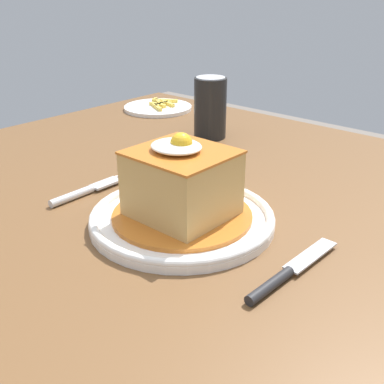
{
  "coord_description": "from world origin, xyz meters",
  "views": [
    {
      "loc": [
        0.4,
        -0.47,
        1.05
      ],
      "look_at": [
        0.02,
        -0.04,
        0.79
      ],
      "focal_mm": 44.48,
      "sensor_mm": 36.0,
      "label": 1
    }
  ],
  "objects_px": {
    "knife": "(283,276)",
    "soda_can": "(210,108)",
    "fork": "(83,192)",
    "main_plate": "(182,218)",
    "side_plate_fries": "(158,107)"
  },
  "relations": [
    {
      "from": "fork",
      "to": "side_plate_fries",
      "type": "bearing_deg",
      "value": 122.83
    },
    {
      "from": "soda_can",
      "to": "side_plate_fries",
      "type": "xyz_separation_m",
      "value": [
        -0.24,
        0.09,
        -0.06
      ]
    },
    {
      "from": "main_plate",
      "to": "soda_can",
      "type": "xyz_separation_m",
      "value": [
        -0.22,
        0.32,
        0.05
      ]
    },
    {
      "from": "soda_can",
      "to": "knife",
      "type": "bearing_deg",
      "value": -41.64
    },
    {
      "from": "fork",
      "to": "side_plate_fries",
      "type": "distance_m",
      "value": 0.53
    },
    {
      "from": "fork",
      "to": "main_plate",
      "type": "bearing_deg",
      "value": 10.53
    },
    {
      "from": "fork",
      "to": "knife",
      "type": "xyz_separation_m",
      "value": [
        0.35,
        0.01,
        0.0
      ]
    },
    {
      "from": "main_plate",
      "to": "fork",
      "type": "height_order",
      "value": "main_plate"
    },
    {
      "from": "knife",
      "to": "soda_can",
      "type": "bearing_deg",
      "value": 138.36
    },
    {
      "from": "main_plate",
      "to": "knife",
      "type": "height_order",
      "value": "main_plate"
    },
    {
      "from": "fork",
      "to": "soda_can",
      "type": "xyz_separation_m",
      "value": [
        -0.04,
        0.35,
        0.06
      ]
    },
    {
      "from": "fork",
      "to": "soda_can",
      "type": "distance_m",
      "value": 0.36
    },
    {
      "from": "fork",
      "to": "side_plate_fries",
      "type": "relative_size",
      "value": 0.83
    },
    {
      "from": "soda_can",
      "to": "side_plate_fries",
      "type": "height_order",
      "value": "soda_can"
    },
    {
      "from": "fork",
      "to": "soda_can",
      "type": "bearing_deg",
      "value": 96.9
    }
  ]
}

